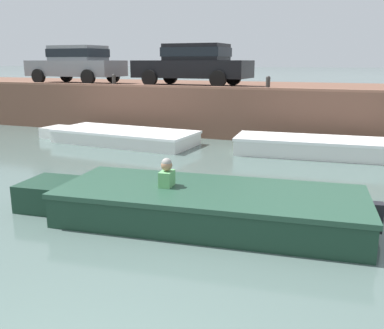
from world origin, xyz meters
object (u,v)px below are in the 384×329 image
Objects in this scene: motorboat_passing at (195,205)px; mooring_bollard_mid at (268,82)px; boat_moored_west_white at (119,136)px; car_leftmost_grey at (77,63)px; car_left_inner_black at (194,63)px; boat_moored_central_white at (320,147)px; mooring_bollard_west at (114,80)px.

mooring_bollard_mid is at bearing 93.07° from motorboat_passing.
boat_moored_west_white is 1.38× the size of car_leftmost_grey.
boat_moored_central_white is at bearing -31.54° from car_left_inner_black.
mooring_bollard_west reaches higher than boat_moored_central_white.
car_leftmost_grey reaches higher than boat_moored_west_white.
boat_moored_central_white is 10.99m from car_leftmost_grey.
boat_moored_central_white is 8.06m from mooring_bollard_west.
boat_moored_west_white is 7.55m from motorboat_passing.
mooring_bollard_west is at bearing -27.70° from car_leftmost_grey.
boat_moored_west_white is 0.93× the size of motorboat_passing.
mooring_bollard_mid is (8.41, -1.37, -0.61)m from car_leftmost_grey.
mooring_bollard_mid is (-0.42, 7.76, 1.66)m from motorboat_passing.
boat_moored_central_white is 1.18× the size of car_left_inner_black.
car_left_inner_black reaches higher than mooring_bollard_west.
boat_moored_west_white is 1.29× the size of car_left_inner_black.
car_left_inner_black is 3.46m from mooring_bollard_mid.
mooring_bollard_west is (-1.33, 2.01, 1.73)m from boat_moored_west_white.
motorboat_passing is at bearing -49.71° from boat_moored_west_white.
boat_moored_central_white is 1.26× the size of car_leftmost_grey.
car_left_inner_black is at bearing 68.32° from boat_moored_west_white.
motorboat_passing is 10.08m from mooring_bollard_west.
mooring_bollard_west reaches higher than motorboat_passing.
motorboat_passing is 12.90m from car_leftmost_grey.
car_leftmost_grey is (-8.82, 9.13, 2.27)m from motorboat_passing.
boat_moored_west_white is 12.83× the size of mooring_bollard_west.
boat_moored_central_white reaches higher than boat_moored_west_white.
motorboat_passing is at bearing -68.83° from car_left_inner_black.
car_leftmost_grey is 9.30× the size of mooring_bollard_west.
car_left_inner_black is at bearing 156.28° from mooring_bollard_mid.
motorboat_passing is at bearing -103.70° from boat_moored_central_white.
boat_moored_central_white is at bearing -42.02° from mooring_bollard_mid.
boat_moored_west_white is at bearing -111.68° from car_left_inner_black.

